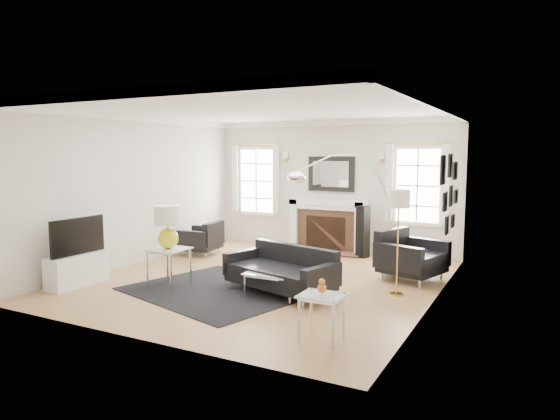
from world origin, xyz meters
The scene contains 25 objects.
floor centered at (0.00, 0.00, 0.00)m, with size 6.00×6.00×0.00m, color #A87D46.
back_wall centered at (0.00, 3.00, 1.40)m, with size 5.50×0.04×2.80m, color beige.
front_wall centered at (0.00, -3.00, 1.40)m, with size 5.50×0.04×2.80m, color beige.
left_wall centered at (-2.75, 0.00, 1.40)m, with size 0.04×6.00×2.80m, color beige.
right_wall centered at (2.75, 0.00, 1.40)m, with size 0.04×6.00×2.80m, color beige.
ceiling centered at (0.00, 0.00, 2.80)m, with size 5.50×6.00×0.02m, color white.
crown_molding centered at (0.00, 0.00, 2.74)m, with size 5.50×6.00×0.12m, color white.
fireplace centered at (0.00, 2.79, 0.54)m, with size 1.70×0.69×1.11m.
mantel_mirror centered at (0.00, 2.95, 1.65)m, with size 1.05×0.07×0.75m.
window_left centered at (-1.85, 2.95, 1.46)m, with size 1.24×0.15×1.62m.
window_right centered at (1.85, 2.95, 1.46)m, with size 1.24×0.15×1.62m.
gallery_wall centered at (2.72, 1.30, 1.53)m, with size 0.04×1.73×1.29m.
tv_unit centered at (-2.44, -1.70, 0.33)m, with size 0.35×1.00×1.09m.
area_rug centered at (-0.28, -0.92, 0.01)m, with size 2.58×2.15×0.01m, color black.
sofa centered at (0.62, -0.52, 0.31)m, with size 1.89×1.24×0.57m.
armchair_left centered at (-2.14, 1.19, 0.32)m, with size 0.86×0.94×0.57m.
armchair_right centered at (2.13, 1.12, 0.38)m, with size 1.15×1.22×0.68m.
coffee_table centered at (0.64, -0.68, 0.33)m, with size 0.81×0.81×0.36m.
side_table_left centered at (-1.10, -1.08, 0.50)m, with size 0.55×0.55×0.61m.
nesting_table centered at (1.92, -2.09, 0.42)m, with size 0.48×0.41×0.53m.
gourd_lamp centered at (-1.10, -1.08, 1.00)m, with size 0.42×0.42×0.68m.
orange_vase centered at (1.92, -2.09, 0.62)m, with size 0.10×0.10×0.16m.
arc_floor_lamp centered at (1.15, 0.71, 1.17)m, with size 1.53×1.42×2.17m.
stick_floor_lamp centered at (2.20, 0.11, 1.36)m, with size 0.32×0.32×1.57m.
speaker_tower centered at (0.89, 2.47, 0.52)m, with size 0.21×0.21×1.04m, color black.
Camera 1 is at (4.02, -7.08, 2.10)m, focal length 32.00 mm.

